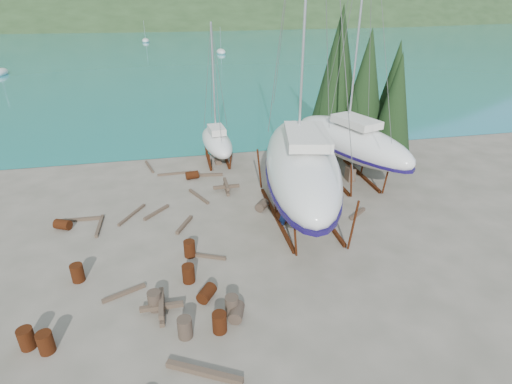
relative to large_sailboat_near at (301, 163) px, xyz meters
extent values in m
plane|color=#5B5648|center=(-4.78, -3.56, -3.45)|extent=(600.00, 600.00, 0.00)
plane|color=teal|center=(-4.78, 311.44, -3.45)|extent=(700.00, 700.00, 0.00)
ellipsoid|color=#22361B|center=(-4.78, 316.44, -3.45)|extent=(800.00, 360.00, 110.00)
cube|color=beige|center=(-64.78, 186.44, -1.45)|extent=(6.00, 5.00, 4.00)
cube|color=#A54C2D|center=(-64.78, 186.44, 1.35)|extent=(6.60, 5.60, 1.60)
cube|color=beige|center=(-24.78, 186.44, -1.45)|extent=(6.00, 5.00, 4.00)
cube|color=#A54C2D|center=(-24.78, 186.44, 1.35)|extent=(6.60, 5.60, 1.60)
cube|color=beige|center=(25.22, 186.44, -1.45)|extent=(6.00, 5.00, 4.00)
cube|color=#A54C2D|center=(25.22, 186.44, 1.35)|extent=(6.60, 5.60, 1.60)
cylinder|color=black|center=(7.72, 8.44, -2.65)|extent=(0.36, 0.36, 1.60)
cone|color=black|center=(7.72, 8.44, 2.35)|extent=(3.60, 3.60, 8.40)
cylinder|color=black|center=(9.22, 6.44, -2.77)|extent=(0.36, 0.36, 1.36)
cone|color=black|center=(9.22, 6.44, 1.48)|extent=(3.06, 3.06, 7.14)
cylinder|color=black|center=(6.22, 10.44, -2.53)|extent=(0.36, 0.36, 1.84)
cone|color=black|center=(6.22, 10.44, 3.22)|extent=(4.14, 4.14, 9.66)
cylinder|color=black|center=(10.72, 9.44, -2.73)|extent=(0.36, 0.36, 1.44)
cone|color=black|center=(10.72, 9.44, 1.77)|extent=(3.24, 3.24, 7.56)
ellipsoid|color=silver|center=(-34.78, 56.44, -3.07)|extent=(2.00, 5.00, 1.40)
ellipsoid|color=silver|center=(5.22, 76.44, -3.07)|extent=(2.00, 5.00, 1.40)
cylinder|color=silver|center=(5.22, 76.44, -0.22)|extent=(0.08, 0.08, 5.00)
ellipsoid|color=silver|center=(-12.78, 106.44, -3.07)|extent=(2.00, 5.00, 1.40)
cylinder|color=silver|center=(-12.78, 106.44, -0.22)|extent=(0.08, 0.08, 5.00)
ellipsoid|color=silver|center=(0.00, 0.02, -0.04)|extent=(6.75, 14.17, 3.18)
cube|color=#160D45|center=(0.00, -0.66, -1.18)|extent=(0.76, 2.45, 1.00)
cube|color=silver|center=(0.00, -0.66, 1.80)|extent=(3.00, 4.46, 0.50)
cube|color=#531F0E|center=(-1.39, 0.02, -3.35)|extent=(0.18, 7.50, 0.20)
cube|color=#531F0E|center=(1.39, 0.02, -3.35)|extent=(0.18, 7.50, 0.20)
cube|color=brown|center=(0.00, -0.66, -2.79)|extent=(0.50, 0.80, 1.32)
ellipsoid|color=silver|center=(5.19, 4.84, -0.66)|extent=(6.62, 11.42, 2.60)
cube|color=#160D45|center=(5.19, 4.29, -1.50)|extent=(0.88, 1.95, 1.00)
cube|color=silver|center=(5.19, 4.29, 0.89)|extent=(2.74, 3.69, 0.50)
cylinder|color=silver|center=(5.19, 5.39, 7.33)|extent=(0.14, 0.14, 13.18)
cube|color=#531F0E|center=(4.07, 4.84, -3.35)|extent=(0.18, 6.04, 0.20)
cube|color=#531F0E|center=(6.31, 4.84, -3.35)|extent=(0.18, 6.04, 0.20)
cube|color=brown|center=(5.19, 4.29, -2.95)|extent=(0.50, 0.80, 1.00)
ellipsoid|color=silver|center=(-3.72, 9.82, -1.79)|extent=(2.56, 6.61, 1.66)
cube|color=#160D45|center=(-3.72, 9.50, -2.17)|extent=(0.35, 1.18, 1.00)
cube|color=silver|center=(-3.72, 9.50, -0.71)|extent=(1.27, 2.03, 0.50)
cylinder|color=silver|center=(-3.72, 10.15, 3.02)|extent=(0.14, 0.14, 7.76)
cube|color=#531F0E|center=(-4.43, 9.82, -3.35)|extent=(0.18, 3.56, 0.20)
cube|color=#531F0E|center=(-3.00, 9.82, -3.35)|extent=(0.18, 3.56, 0.20)
cube|color=brown|center=(-3.72, 9.50, -3.29)|extent=(0.50, 0.80, 0.33)
imported|color=navy|center=(-1.29, -1.05, -2.63)|extent=(0.48, 0.65, 1.64)
cylinder|color=#531F0E|center=(-13.00, -7.50, -3.01)|extent=(0.58, 0.58, 0.88)
cylinder|color=#2D2823|center=(-5.05, -7.60, -3.16)|extent=(0.83, 1.02, 0.58)
cylinder|color=#531F0E|center=(-13.58, 1.35, -3.16)|extent=(1.04, 0.90, 0.58)
cylinder|color=#531F0E|center=(-5.92, 6.87, -3.16)|extent=(0.96, 0.72, 0.58)
cylinder|color=#2D2823|center=(-5.20, -7.34, -3.01)|extent=(0.58, 0.58, 0.88)
cylinder|color=#531F0E|center=(-1.15, -0.33, -3.16)|extent=(0.59, 0.89, 0.58)
cylinder|color=#531F0E|center=(-5.82, -8.18, -3.01)|extent=(0.58, 0.58, 0.88)
cylinder|color=#531F0E|center=(-11.87, -3.71, -3.01)|extent=(0.58, 0.58, 0.88)
cylinder|color=#531F0E|center=(-6.84, -4.83, -3.01)|extent=(0.58, 0.58, 0.88)
cylinder|color=#2D2823|center=(-1.98, 1.27, -3.16)|extent=(0.99, 1.05, 0.58)
cylinder|color=#531F0E|center=(-6.14, -6.18, -3.16)|extent=(0.97, 1.05, 0.58)
cylinder|color=#531F0E|center=(-12.25, -7.86, -3.01)|extent=(0.58, 0.58, 0.88)
cylinder|color=#531F0E|center=(-6.67, -2.79, -3.01)|extent=(0.58, 0.58, 0.88)
cylinder|color=#2D2823|center=(-8.33, -6.38, -3.01)|extent=(0.58, 0.58, 0.88)
cylinder|color=#2D2823|center=(-7.16, -8.18, -3.01)|extent=(0.58, 0.58, 0.88)
cube|color=brown|center=(-9.05, 9.70, -3.38)|extent=(0.75, 2.40, 0.14)
cube|color=brown|center=(3.55, -0.61, -3.36)|extent=(1.40, 1.14, 0.19)
cube|color=brown|center=(-12.79, 2.14, -3.36)|extent=(2.41, 0.25, 0.19)
cube|color=brown|center=(-8.41, 2.10, -3.37)|extent=(1.52, 1.61, 0.17)
cube|color=brown|center=(-4.69, 7.11, -3.36)|extent=(2.04, 0.46, 0.19)
cube|color=brown|center=(-6.82, 0.24, -3.36)|extent=(1.06, 1.79, 0.19)
cube|color=brown|center=(-7.16, 7.93, -3.38)|extent=(2.51, 0.24, 0.15)
cube|color=brown|center=(-5.71, 3.75, -3.37)|extent=(1.18, 2.27, 0.16)
cube|color=brown|center=(-5.92, -3.08, -3.38)|extent=(2.07, 1.03, 0.15)
cube|color=brown|center=(-9.72, -5.17, -3.37)|extent=(1.85, 0.93, 0.17)
cube|color=brown|center=(-9.86, 2.13, -3.38)|extent=(1.49, 2.36, 0.15)
cube|color=brown|center=(-6.62, -10.10, -3.34)|extent=(2.64, 1.53, 0.23)
cube|color=brown|center=(-11.60, 1.17, -3.37)|extent=(0.21, 2.38, 0.16)
cube|color=brown|center=(-8.06, -6.64, -3.35)|extent=(0.20, 1.80, 0.20)
cube|color=brown|center=(-8.06, -6.64, -3.15)|extent=(1.80, 0.20, 0.20)
cube|color=brown|center=(-8.06, -6.64, -2.95)|extent=(0.20, 1.80, 0.20)
cube|color=brown|center=(-3.77, 4.39, -3.35)|extent=(0.20, 1.80, 0.20)
cube|color=brown|center=(-3.77, 4.39, -3.15)|extent=(1.80, 0.20, 0.20)
cube|color=brown|center=(-3.77, 4.39, -2.95)|extent=(0.20, 1.80, 0.20)
camera|label=1|loc=(-6.85, -20.01, 8.50)|focal=28.00mm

